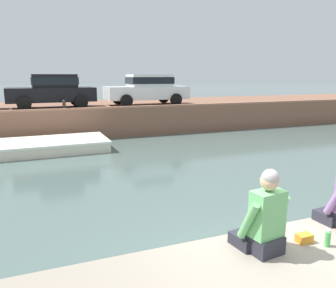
# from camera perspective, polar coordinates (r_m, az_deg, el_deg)

# --- Properties ---
(ground_plane) EXTENTS (400.00, 400.00, 0.00)m
(ground_plane) POSITION_cam_1_polar(r_m,az_deg,el_deg) (9.81, -4.60, -4.99)
(ground_plane) COLOR #4C605B
(far_quay_wall) EXTENTS (60.00, 6.00, 1.36)m
(far_quay_wall) POSITION_cam_1_polar(r_m,az_deg,el_deg) (18.13, -12.69, 4.69)
(far_quay_wall) COLOR brown
(far_quay_wall) RESTS_ON ground
(far_wall_coping) EXTENTS (60.00, 0.24, 0.08)m
(far_wall_coping) POSITION_cam_1_polar(r_m,az_deg,el_deg) (15.23, -11.14, 6.19)
(far_wall_coping) COLOR #9F6C52
(far_wall_coping) RESTS_ON far_quay_wall
(boat_moored_west_cream) EXTENTS (7.01, 2.49, 0.43)m
(boat_moored_west_cream) POSITION_cam_1_polar(r_m,az_deg,el_deg) (13.28, -24.48, -0.63)
(boat_moored_west_cream) COLOR silver
(boat_moored_west_cream) RESTS_ON ground
(car_left_inner_black) EXTENTS (3.93, 2.02, 1.54)m
(car_left_inner_black) POSITION_cam_1_polar(r_m,az_deg,el_deg) (16.24, -19.47, 8.93)
(car_left_inner_black) COLOR black
(car_left_inner_black) RESTS_ON far_quay_wall
(car_centre_white) EXTENTS (4.18, 1.96, 1.54)m
(car_centre_white) POSITION_cam_1_polar(r_m,az_deg,el_deg) (17.04, -3.59, 9.67)
(car_centre_white) COLOR white
(car_centre_white) RESTS_ON far_quay_wall
(mooring_bollard_mid) EXTENTS (0.15, 0.15, 0.45)m
(mooring_bollard_mid) POSITION_cam_1_polar(r_m,az_deg,el_deg) (15.13, -17.65, 6.59)
(mooring_bollard_mid) COLOR #2D2B28
(mooring_bollard_mid) RESTS_ON far_quay_wall
(person_seated_left) EXTENTS (0.56, 0.57, 0.97)m
(person_seated_left) POSITION_cam_1_polar(r_m,az_deg,el_deg) (3.85, 16.32, -12.56)
(person_seated_left) COLOR #282833
(person_seated_left) RESTS_ON near_quay
(bottle_drink) EXTENTS (0.06, 0.06, 0.20)m
(bottle_drink) POSITION_cam_1_polar(r_m,az_deg,el_deg) (4.32, 26.06, -14.59)
(bottle_drink) COLOR #4CB259
(bottle_drink) RESTS_ON near_quay
(snack_bag) EXTENTS (0.18, 0.12, 0.10)m
(snack_bag) POSITION_cam_1_polar(r_m,az_deg,el_deg) (4.33, 22.62, -14.90)
(snack_bag) COLOR orange
(snack_bag) RESTS_ON near_quay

